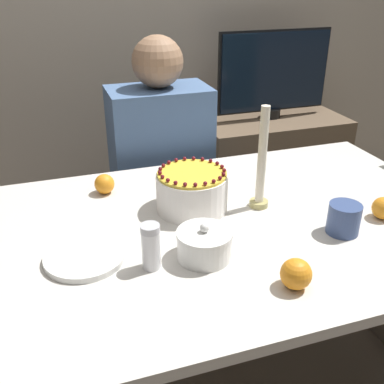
{
  "coord_description": "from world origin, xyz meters",
  "views": [
    {
      "loc": [
        -0.44,
        -1.03,
        1.43
      ],
      "look_at": [
        -0.07,
        0.11,
        0.83
      ],
      "focal_mm": 42.0,
      "sensor_mm": 36.0,
      "label": 1
    }
  ],
  "objects": [
    {
      "name": "tv_monitor",
      "position": [
        0.73,
        1.12,
        0.92
      ],
      "size": [
        0.63,
        0.1,
        0.46
      ],
      "color": "black",
      "rests_on": "side_cabinet"
    },
    {
      "name": "sugar_bowl",
      "position": [
        -0.12,
        -0.14,
        0.81
      ],
      "size": [
        0.14,
        0.14,
        0.1
      ],
      "color": "white",
      "rests_on": "dining_table"
    },
    {
      "name": "side_cabinet",
      "position": [
        0.73,
        1.12,
        0.34
      ],
      "size": [
        0.8,
        0.47,
        0.68
      ],
      "color": "brown",
      "rests_on": "ground_plane"
    },
    {
      "name": "orange_fruit_0",
      "position": [
        0.04,
        -0.32,
        0.81
      ],
      "size": [
        0.07,
        0.07,
        0.07
      ],
      "color": "orange",
      "rests_on": "dining_table"
    },
    {
      "name": "dining_table",
      "position": [
        0.0,
        0.0,
        0.65
      ],
      "size": [
        1.48,
        0.92,
        0.77
      ],
      "color": "beige",
      "rests_on": "ground_plane"
    },
    {
      "name": "orange_fruit_2",
      "position": [
        0.44,
        -0.12,
        0.8
      ],
      "size": [
        0.07,
        0.07,
        0.07
      ],
      "color": "orange",
      "rests_on": "dining_table"
    },
    {
      "name": "cake",
      "position": [
        -0.07,
        0.11,
        0.83
      ],
      "size": [
        0.21,
        0.21,
        0.13
      ],
      "color": "white",
      "rests_on": "dining_table"
    },
    {
      "name": "sugar_shaker",
      "position": [
        -0.25,
        -0.14,
        0.83
      ],
      "size": [
        0.05,
        0.05,
        0.12
      ],
      "color": "white",
      "rests_on": "dining_table"
    },
    {
      "name": "cup",
      "position": [
        0.29,
        -0.15,
        0.81
      ],
      "size": [
        0.09,
        0.09,
        0.09
      ],
      "color": "#384C7F",
      "rests_on": "dining_table"
    },
    {
      "name": "plate_stack",
      "position": [
        -0.41,
        -0.06,
        0.78
      ],
      "size": [
        0.2,
        0.2,
        0.02
      ],
      "color": "white",
      "rests_on": "dining_table"
    },
    {
      "name": "candle",
      "position": [
        0.13,
        0.06,
        0.9
      ],
      "size": [
        0.06,
        0.06,
        0.32
      ],
      "color": "tan",
      "rests_on": "dining_table"
    },
    {
      "name": "person_man_blue_shirt",
      "position": [
        -0.02,
        0.66,
        0.52
      ],
      "size": [
        0.4,
        0.34,
        1.21
      ],
      "rotation": [
        0.0,
        0.0,
        3.14
      ],
      "color": "#595960",
      "rests_on": "ground_plane"
    },
    {
      "name": "orange_fruit_1",
      "position": [
        -0.3,
        0.3,
        0.8
      ],
      "size": [
        0.06,
        0.06,
        0.06
      ],
      "color": "orange",
      "rests_on": "dining_table"
    }
  ]
}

